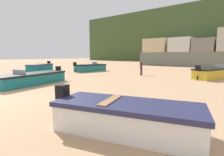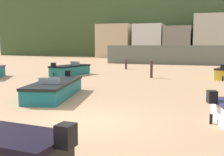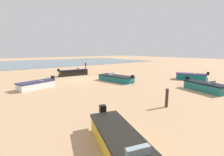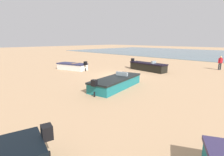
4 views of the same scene
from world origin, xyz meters
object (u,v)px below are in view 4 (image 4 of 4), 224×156
at_px(boat_black_1, 148,67).
at_px(boat_white_5, 72,66).
at_px(boat_teal_4, 116,82).
at_px(beach_walker_foreground, 220,62).

xyz_separation_m(boat_black_1, boat_white_5, (6.68, 5.66, -0.07)).
xyz_separation_m(boat_black_1, boat_teal_4, (-2.44, 7.82, -0.08)).
bearing_deg(beach_walker_foreground, boat_white_5, 176.75).
bearing_deg(boat_white_5, beach_walker_foreground, -61.85).
distance_m(boat_black_1, beach_walker_foreground, 8.58).
relative_size(boat_teal_4, boat_white_5, 1.31).
distance_m(boat_teal_4, beach_walker_foreground, 14.62).
relative_size(boat_white_5, beach_walker_foreground, 2.47).
bearing_deg(boat_black_1, boat_white_5, -44.66).
height_order(boat_black_1, boat_teal_4, boat_black_1).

